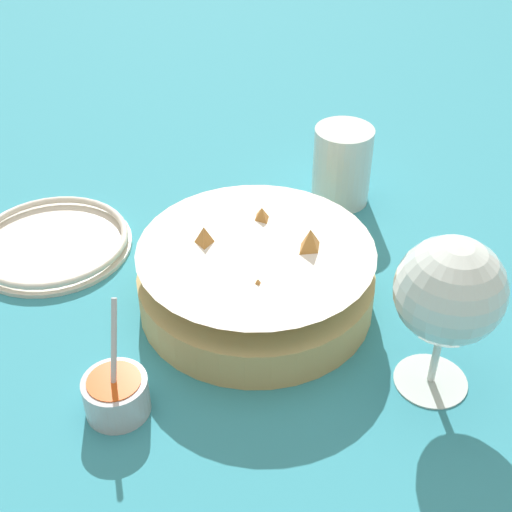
% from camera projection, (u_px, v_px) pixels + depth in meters
% --- Properties ---
extents(ground_plane, '(4.00, 4.00, 0.00)m').
position_uv_depth(ground_plane, '(246.00, 288.00, 0.75)').
color(ground_plane, teal).
extents(food_basket, '(0.24, 0.24, 0.09)m').
position_uv_depth(food_basket, '(256.00, 278.00, 0.71)').
color(food_basket, tan).
rests_on(food_basket, ground_plane).
extents(sauce_cup, '(0.06, 0.06, 0.10)m').
position_uv_depth(sauce_cup, '(116.00, 393.00, 0.61)').
color(sauce_cup, '#B7B7BC').
rests_on(sauce_cup, ground_plane).
extents(wine_glass, '(0.09, 0.09, 0.16)m').
position_uv_depth(wine_glass, '(449.00, 295.00, 0.59)').
color(wine_glass, silver).
rests_on(wine_glass, ground_plane).
extents(beer_mug, '(0.11, 0.07, 0.10)m').
position_uv_depth(beer_mug, '(342.00, 167.00, 0.86)').
color(beer_mug, silver).
rests_on(beer_mug, ground_plane).
extents(side_plate, '(0.18, 0.18, 0.01)m').
position_uv_depth(side_plate, '(52.00, 242.00, 0.81)').
color(side_plate, silver).
rests_on(side_plate, ground_plane).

